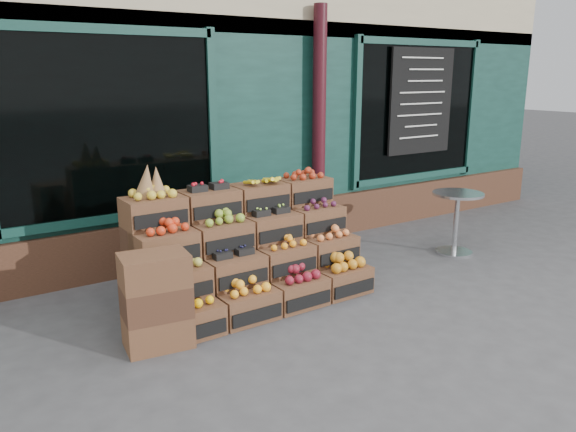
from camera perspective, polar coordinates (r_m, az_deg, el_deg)
ground at (r=5.83m, az=5.52°, el=-9.28°), size 60.00×60.00×0.00m
shop_facade at (r=9.84m, az=-13.75°, el=14.35°), size 12.00×6.24×4.80m
crate_display at (r=5.94m, az=-4.19°, el=-4.07°), size 2.40×1.20×1.49m
spare_crates at (r=5.02m, az=-13.24°, el=-8.39°), size 0.61×0.46×0.85m
bistro_table at (r=7.67m, az=16.74°, el=0.03°), size 0.65×0.65×0.82m
shopkeeper at (r=7.43m, az=-15.90°, el=3.67°), size 0.81×0.59×2.05m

